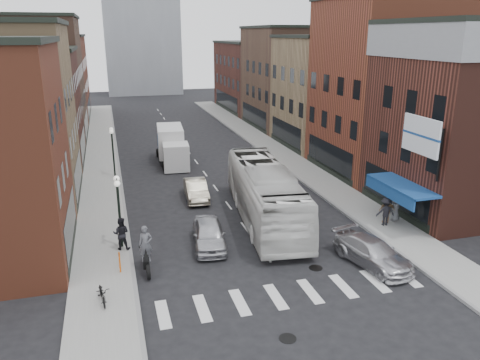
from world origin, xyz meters
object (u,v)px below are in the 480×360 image
ped_right_c (395,209)px  box_truck (172,146)px  transit_bus (265,194)px  ped_right_a (385,212)px  sedan_left_near (209,234)px  ped_right_b (387,210)px  sedan_left_far (196,190)px  billboard_sign (422,137)px  streetlamp_near (118,199)px  bike_rack (120,262)px  parked_bicycle (102,294)px  motorcycle_rider (146,251)px  streetlamp_far (112,143)px  curb_car (373,253)px  ped_left_solo (121,234)px

ped_right_c → box_truck: bearing=-76.5°
transit_bus → ped_right_a: bearing=-18.3°
sedan_left_near → ped_right_a: (10.98, -0.31, 0.29)m
box_truck → ped_right_b: 21.13m
sedan_left_far → transit_bus: bearing=-51.8°
billboard_sign → sedan_left_far: size_ratio=0.87×
billboard_sign → ped_right_c: bearing=75.4°
streetlamp_near → ped_right_c: streetlamp_near is taller
sedan_left_far → ped_right_b: bearing=-33.6°
billboard_sign → bike_rack: size_ratio=4.62×
billboard_sign → sedan_left_far: 15.76m
transit_bus → parked_bicycle: transit_bus is taller
parked_bicycle → ped_right_c: (17.72, 4.69, 0.39)m
billboard_sign → motorcycle_rider: billboard_sign is taller
sedan_left_far → ped_right_b: ped_right_b is taller
streetlamp_near → streetlamp_far: size_ratio=1.00×
streetlamp_near → bike_rack: (-0.20, -2.70, -2.36)m
streetlamp_near → sedan_left_far: streetlamp_near is taller
billboard_sign → ped_right_c: (0.68, 2.64, -5.17)m
billboard_sign → streetlamp_far: 23.92m
billboard_sign → ped_right_b: billboard_sign is taller
motorcycle_rider → box_truck: bearing=84.8°
bike_rack → billboard_sign: bearing=-2.8°
sedan_left_far → ped_right_b: size_ratio=2.52×
billboard_sign → curb_car: (-3.66, -1.96, -5.45)m
motorcycle_rider → sedan_left_near: (3.61, 2.01, -0.41)m
bike_rack → ped_right_c: ped_right_c is taller
billboard_sign → sedan_left_near: (-11.28, 2.50, -5.39)m
bike_rack → box_truck: 20.60m
ped_right_c → ped_left_solo: bearing=-20.7°
bike_rack → ped_left_solo: size_ratio=0.44×
sedan_left_near → motorcycle_rider: bearing=-143.4°
curb_car → parked_bicycle: curb_car is taller
sedan_left_near → box_truck: bearing=96.0°
sedan_left_far → ped_right_a: bearing=-35.1°
transit_bus → ped_left_solo: (-8.97, -2.19, -0.71)m
streetlamp_near → box_truck: size_ratio=0.54×
ped_right_b → ped_left_solo: bearing=9.1°
streetlamp_near → ped_right_c: 16.81m
streetlamp_far → sedan_left_far: streetlamp_far is taller
ped_right_a → ped_right_b: 0.36m
bike_rack → streetlamp_near: bearing=85.8°
parked_bicycle → streetlamp_far: bearing=78.8°
streetlamp_near → streetlamp_far: 14.00m
streetlamp_near → sedan_left_far: 9.12m
transit_bus → curb_car: (3.36, -7.31, -1.09)m
motorcycle_rider → ped_right_b: motorcycle_rider is taller
motorcycle_rider → ped_right_b: size_ratio=1.47×
transit_bus → ped_right_b: (6.98, -2.91, -0.79)m
streetlamp_near → streetlamp_far: bearing=90.0°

